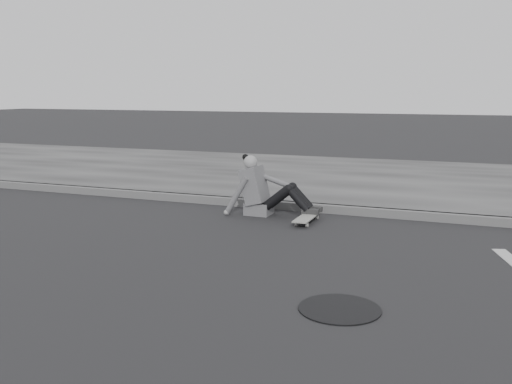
% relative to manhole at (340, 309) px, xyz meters
% --- Properties ---
extents(ground, '(80.00, 80.00, 0.00)m').
position_rel_manhole_xyz_m(ground, '(-1.47, 1.09, -0.01)').
color(ground, black).
rests_on(ground, ground).
extents(curb, '(24.00, 0.16, 0.12)m').
position_rel_manhole_xyz_m(curb, '(-1.47, 3.67, 0.05)').
color(curb, '#4E4E4E').
rests_on(curb, ground).
extents(sidewalk, '(24.00, 6.00, 0.12)m').
position_rel_manhole_xyz_m(sidewalk, '(-1.47, 6.69, 0.05)').
color(sidewalk, '#383838').
rests_on(sidewalk, ground).
extents(manhole, '(0.68, 0.68, 0.01)m').
position_rel_manhole_xyz_m(manhole, '(0.00, 0.00, 0.00)').
color(manhole, black).
rests_on(manhole, ground).
extents(skateboard, '(0.20, 0.78, 0.09)m').
position_rel_manhole_xyz_m(skateboard, '(-1.12, 2.95, 0.07)').
color(skateboard, gray).
rests_on(skateboard, ground).
extents(seated_woman, '(1.38, 0.46, 0.88)m').
position_rel_manhole_xyz_m(seated_woman, '(-1.86, 3.19, 0.35)').
color(seated_woman, '#515154').
rests_on(seated_woman, ground).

